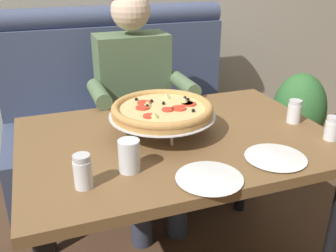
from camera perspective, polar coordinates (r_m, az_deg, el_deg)
name	(u,v)px	position (r m, az deg, el deg)	size (l,w,h in m)	color
booth_bench	(126,127)	(2.45, -6.30, -0.22)	(1.47, 0.78, 1.13)	#424C6B
dining_table	(177,156)	(1.57, 1.36, -4.53)	(1.24, 0.86, 0.73)	brown
diner_main	(138,94)	(2.10, -4.60, 4.84)	(0.54, 0.64, 1.27)	#2D3342
pizza	(162,110)	(1.51, -0.87, 2.42)	(0.43, 0.43, 0.14)	silver
shaker_pepper_flakes	(83,174)	(1.20, -12.72, -7.03)	(0.06, 0.06, 0.11)	white
shaker_parmesan	(332,130)	(1.62, 23.52, -0.54)	(0.06, 0.06, 0.10)	white
shaker_oregano	(294,113)	(1.73, 18.53, 1.88)	(0.06, 0.06, 0.10)	white
plate_near_left	(276,156)	(1.41, 15.96, -4.39)	(0.22, 0.22, 0.02)	white
plate_near_right	(209,177)	(1.24, 6.28, -7.60)	(0.22, 0.22, 0.02)	white
drinking_glass	(129,158)	(1.27, -5.87, -4.79)	(0.07, 0.07, 0.11)	silver
potted_plant	(298,117)	(2.77, 19.03, 1.26)	(0.36, 0.36, 0.70)	brown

